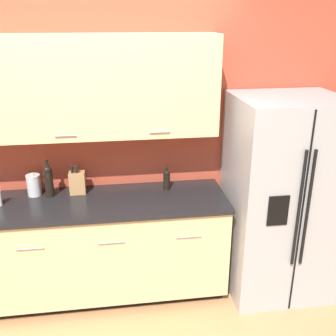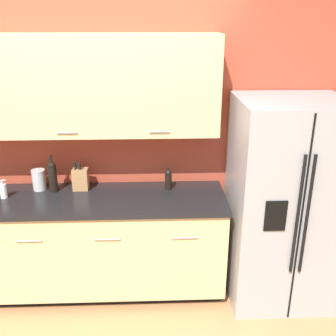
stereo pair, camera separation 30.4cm
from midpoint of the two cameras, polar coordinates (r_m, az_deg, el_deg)
wall_back at (r=3.37m, az=-14.98°, el=5.89°), size 10.00×0.39×2.60m
counter_unit at (r=3.51m, az=-15.62°, el=-11.32°), size 2.52×0.64×0.90m
refrigerator at (r=3.44m, az=13.61°, el=-4.24°), size 0.86×0.80×1.72m
knife_block at (r=3.41m, az=-15.54°, el=-2.07°), size 0.13×0.11×0.26m
wine_bottle at (r=3.40m, az=-19.42°, el=-1.75°), size 0.07×0.07×0.32m
oil_bottle at (r=3.36m, az=-2.79°, el=-1.65°), size 0.06×0.06×0.20m
steel_canister at (r=3.49m, az=-21.30°, el=-2.37°), size 0.12×0.12×0.20m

